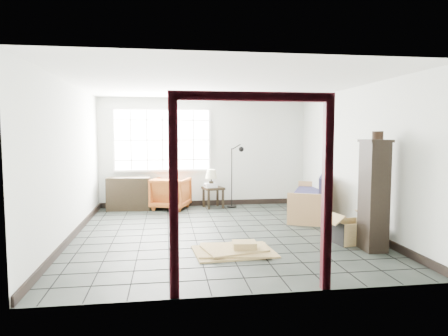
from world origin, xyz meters
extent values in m
plane|color=black|center=(0.00, 0.00, 0.00)|extent=(5.50, 5.50, 0.00)
cube|color=silver|center=(0.00, 2.75, 1.30)|extent=(5.00, 0.02, 2.60)
cube|color=silver|center=(0.00, -2.75, 1.30)|extent=(5.00, 0.02, 2.60)
cube|color=silver|center=(-2.50, 0.00, 1.30)|extent=(0.02, 5.50, 2.60)
cube|color=silver|center=(2.50, 0.00, 1.30)|extent=(0.02, 5.50, 2.60)
cube|color=white|center=(0.00, 0.00, 2.60)|extent=(5.00, 5.50, 0.02)
cube|color=black|center=(0.00, 2.73, 0.06)|extent=(4.95, 0.03, 0.12)
cube|color=black|center=(-2.48, 0.00, 0.06)|extent=(0.03, 5.45, 0.12)
cube|color=black|center=(2.48, 0.00, 0.06)|extent=(0.03, 5.45, 0.12)
cube|color=silver|center=(-1.00, 2.71, 1.60)|extent=(2.32, 0.06, 1.52)
cube|color=white|center=(-1.00, 2.67, 1.60)|extent=(2.20, 0.02, 1.40)
cube|color=#3D0E15|center=(-0.85, -2.70, 1.05)|extent=(0.10, 0.08, 2.10)
cube|color=#3D0E15|center=(0.85, -2.70, 1.05)|extent=(0.10, 0.08, 2.10)
cube|color=#3D0E15|center=(0.00, -2.70, 2.15)|extent=(1.80, 0.08, 0.10)
cube|color=#9B7246|center=(2.15, 1.18, 0.17)|extent=(1.51, 2.08, 0.35)
cube|color=#9B7246|center=(1.73, 0.28, 0.31)|extent=(0.73, 0.38, 0.62)
cube|color=#9B7246|center=(2.57, 2.09, 0.31)|extent=(0.73, 0.38, 0.62)
cube|color=#9B7246|center=(2.47, 1.04, 0.53)|extent=(0.88, 1.79, 0.68)
cube|color=#1B2545|center=(1.86, 0.61, 0.43)|extent=(0.89, 0.85, 0.15)
cube|color=#1B2545|center=(2.12, 0.49, 0.66)|extent=(0.38, 0.62, 0.50)
cube|color=#1B2545|center=(2.13, 1.19, 0.43)|extent=(0.89, 0.85, 0.15)
cube|color=#1B2545|center=(2.39, 1.07, 0.66)|extent=(0.38, 0.62, 0.50)
cube|color=#1B2545|center=(2.40, 1.77, 0.43)|extent=(0.89, 0.85, 0.15)
cube|color=#1B2545|center=(2.66, 1.65, 0.66)|extent=(0.38, 0.62, 0.50)
imported|color=maroon|center=(-0.82, 2.40, 0.40)|extent=(0.99, 0.96, 0.81)
cube|color=black|center=(0.17, 2.40, 0.46)|extent=(0.54, 0.54, 0.05)
cube|color=black|center=(0.04, 2.18, 0.22)|extent=(0.05, 0.05, 0.45)
cube|color=black|center=(0.39, 2.27, 0.22)|extent=(0.05, 0.05, 0.45)
cube|color=black|center=(-0.04, 2.53, 0.22)|extent=(0.05, 0.05, 0.45)
cube|color=black|center=(0.30, 2.62, 0.22)|extent=(0.05, 0.05, 0.45)
cylinder|color=black|center=(0.12, 2.34, 0.57)|extent=(0.11, 0.11, 0.15)
cylinder|color=black|center=(0.12, 2.34, 0.69)|extent=(0.03, 0.03, 0.11)
cone|color=beige|center=(0.12, 2.34, 0.81)|extent=(0.30, 0.30, 0.21)
cube|color=silver|center=(0.11, 2.37, 0.54)|extent=(0.31, 0.27, 0.10)
cylinder|color=black|center=(-0.02, 2.34, 0.54)|extent=(0.03, 0.06, 0.06)
cylinder|color=black|center=(0.62, 2.40, 0.01)|extent=(0.31, 0.31, 0.03)
cylinder|color=black|center=(0.62, 2.40, 0.71)|extent=(0.03, 0.03, 1.39)
cylinder|color=black|center=(0.73, 2.40, 1.44)|extent=(0.22, 0.12, 0.12)
sphere|color=black|center=(0.85, 2.41, 1.38)|extent=(0.17, 0.17, 0.12)
cube|color=black|center=(-1.78, 2.40, 0.38)|extent=(0.99, 0.43, 0.75)
cube|color=black|center=(-1.78, 2.40, 0.39)|extent=(0.92, 0.38, 0.03)
cube|color=black|center=(2.15, -1.37, 0.82)|extent=(0.32, 0.42, 1.65)
cube|color=black|center=(2.15, -1.37, 1.65)|extent=(0.36, 0.46, 0.04)
cylinder|color=black|center=(2.22, -1.30, 1.73)|extent=(0.19, 0.19, 0.12)
cube|color=olive|center=(2.00, -0.93, 0.01)|extent=(0.59, 0.51, 0.02)
cube|color=black|center=(1.75, -0.98, 0.18)|extent=(0.10, 0.41, 0.35)
cube|color=olive|center=(2.26, -0.88, 0.18)|extent=(0.10, 0.41, 0.35)
cube|color=olive|center=(2.04, -1.14, 0.18)|extent=(0.52, 0.12, 0.35)
cube|color=olive|center=(1.96, -0.73, 0.18)|extent=(0.52, 0.12, 0.35)
cube|color=olive|center=(1.68, -0.99, 0.42)|extent=(0.27, 0.45, 0.15)
cube|color=olive|center=(2.33, -0.87, 0.42)|extent=(0.27, 0.45, 0.15)
cube|color=olive|center=(0.06, -1.19, 0.01)|extent=(1.23, 0.91, 0.02)
cube|color=olive|center=(0.06, -1.19, 0.04)|extent=(1.10, 0.87, 0.02)
cube|color=olive|center=(0.06, -1.19, 0.06)|extent=(1.00, 0.82, 0.02)
cube|color=olive|center=(0.20, -1.24, 0.12)|extent=(0.36, 0.30, 0.10)
camera|label=1|loc=(-0.93, -6.89, 1.76)|focal=32.00mm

